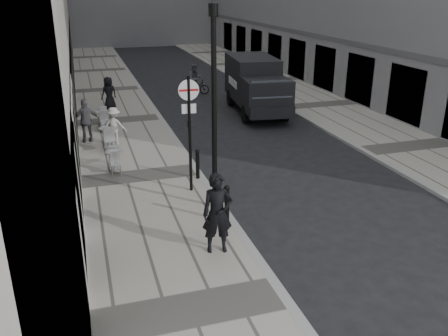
# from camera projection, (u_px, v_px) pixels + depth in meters

# --- Properties ---
(sidewalk) EXTENTS (4.00, 60.00, 0.12)m
(sidewalk) POSITION_uv_depth(u_px,v_px,m) (120.00, 121.00, 23.39)
(sidewalk) COLOR gray
(sidewalk) RESTS_ON ground
(far_sidewalk) EXTENTS (4.00, 60.00, 0.12)m
(far_sidewalk) POSITION_uv_depth(u_px,v_px,m) (320.00, 105.00, 26.40)
(far_sidewalk) COLOR gray
(far_sidewalk) RESTS_ON ground
(walking_man) EXTENTS (0.81, 0.59, 2.05)m
(walking_man) POSITION_uv_depth(u_px,v_px,m) (217.00, 214.00, 11.52)
(walking_man) COLOR black
(walking_man) RESTS_ON sidewalk
(sign_post) EXTENTS (0.64, 0.11, 3.70)m
(sign_post) POSITION_uv_depth(u_px,v_px,m) (189.00, 119.00, 14.52)
(sign_post) COLOR black
(sign_post) RESTS_ON sidewalk
(lamppost) EXTENTS (0.26, 0.26, 5.78)m
(lamppost) POSITION_uv_depth(u_px,v_px,m) (214.00, 101.00, 13.09)
(lamppost) COLOR black
(lamppost) RESTS_ON sidewalk
(bollard_near) EXTENTS (0.14, 0.14, 1.02)m
(bollard_near) POSITION_uv_depth(u_px,v_px,m) (227.00, 205.00, 13.15)
(bollard_near) COLOR black
(bollard_near) RESTS_ON sidewalk
(bollard_far) EXTENTS (0.13, 0.13, 0.98)m
(bollard_far) POSITION_uv_depth(u_px,v_px,m) (198.00, 165.00, 16.15)
(bollard_far) COLOR black
(bollard_far) RESTS_ON sidewalk
(panel_van) EXTENTS (2.84, 6.16, 2.81)m
(panel_van) POSITION_uv_depth(u_px,v_px,m) (255.00, 82.00, 24.72)
(panel_van) COLOR black
(panel_van) RESTS_ON ground
(cyclist) EXTENTS (1.81, 0.95, 1.86)m
(cyclist) POSITION_uv_depth(u_px,v_px,m) (195.00, 83.00, 29.07)
(cyclist) COLOR black
(cyclist) RESTS_ON ground
(pedestrian_a) EXTENTS (1.14, 0.60, 1.85)m
(pedestrian_a) POSITION_uv_depth(u_px,v_px,m) (86.00, 121.00, 19.74)
(pedestrian_a) COLOR #555459
(pedestrian_a) RESTS_ON sidewalk
(pedestrian_b) EXTENTS (1.13, 0.84, 1.55)m
(pedestrian_b) POSITION_uv_depth(u_px,v_px,m) (114.00, 126.00, 19.55)
(pedestrian_b) COLOR #B3AFA5
(pedestrian_b) RESTS_ON sidewalk
(pedestrian_c) EXTENTS (0.98, 0.82, 1.72)m
(pedestrian_c) POSITION_uv_depth(u_px,v_px,m) (109.00, 93.00, 25.09)
(pedestrian_c) COLOR black
(pedestrian_c) RESTS_ON sidewalk
(cafe_table_near) EXTENTS (0.76, 1.72, 0.98)m
(cafe_table_near) POSITION_uv_depth(u_px,v_px,m) (109.00, 136.00, 19.23)
(cafe_table_near) COLOR #ACABAE
(cafe_table_near) RESTS_ON sidewalk
(cafe_table_mid) EXTENTS (0.63, 1.41, 0.81)m
(cafe_table_mid) POSITION_uv_depth(u_px,v_px,m) (114.00, 159.00, 16.93)
(cafe_table_mid) COLOR #A5A5A7
(cafe_table_mid) RESTS_ON sidewalk
(cafe_table_far) EXTENTS (0.69, 1.56, 0.89)m
(cafe_table_far) POSITION_uv_depth(u_px,v_px,m) (104.00, 118.00, 21.97)
(cafe_table_far) COLOR silver
(cafe_table_far) RESTS_ON sidewalk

